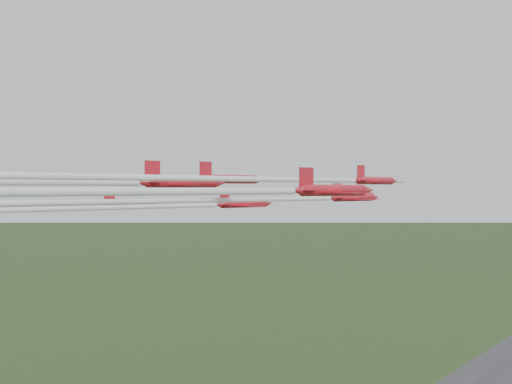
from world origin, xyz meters
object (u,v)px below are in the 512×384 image
Objects in this scene: jet_row2_right at (289,180)px; jet_row3_right at (222,191)px; jet_row2_left at (197,205)px; jet_lead at (282,199)px; jet_row3_left at (69,204)px; jet_row3_mid at (168,179)px; jet_row4_right at (76,182)px.

jet_row2_right is 1.09× the size of jet_row3_right.
jet_row2_left is 0.80× the size of jet_row3_right.
jet_lead is 0.94× the size of jet_row2_right.
jet_row2_right is 1.37× the size of jet_row3_left.
jet_row2_left is 18.20m from jet_row3_left.
jet_row2_right is 16.04m from jet_row3_right.
jet_row3_right is (16.99, -10.40, -1.32)m from jet_row3_mid.
jet_row2_right is 14.37m from jet_row3_mid.
jet_row3_left is (-11.10, -14.42, 0.31)m from jet_row2_left.
jet_row4_right is (-10.97, -7.01, 0.78)m from jet_row3_right.
jet_row3_left reaches higher than jet_row2_left.
jet_row3_left is at bearing -118.99° from jet_row2_left.
jet_row2_left is at bearing 147.22° from jet_row3_right.
jet_row2_right reaches higher than jet_lead.
jet_row2_left is 1.01× the size of jet_row3_left.
jet_row3_mid is 0.84× the size of jet_row4_right.
jet_row2_right is 23.77m from jet_row4_right.
jet_row3_right is (3.59, -15.59, -1.18)m from jet_row2_right.
jet_row2_left is at bearing 61.55° from jet_row3_left.
jet_row2_left is at bearing 158.86° from jet_row2_right.
jet_row3_mid is 19.96m from jet_row3_right.
jet_row3_mid reaches higher than jet_row3_left.
jet_row3_left is 0.89× the size of jet_row4_right.
jet_row2_right reaches higher than jet_row3_right.
jet_row3_mid reaches higher than jet_lead.
jet_row2_left is (-14.22, -1.68, -1.07)m from jet_lead.
jet_lead is 1.29× the size of jet_row3_left.
jet_row2_left is at bearing 123.19° from jet_row4_right.
jet_row4_right reaches higher than jet_lead.
jet_row3_right is 13.04m from jet_row4_right.
jet_lead is 1.03× the size of jet_row3_right.
jet_row2_right is 1.44× the size of jet_row3_mid.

